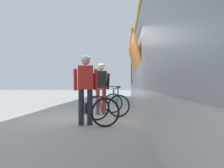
# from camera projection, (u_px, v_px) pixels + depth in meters

# --- Properties ---
(ground_plane) EXTENTS (80.00, 80.00, 0.00)m
(ground_plane) POSITION_uv_depth(u_px,v_px,m) (100.00, 117.00, 6.58)
(ground_plane) COLOR #A09E99
(train_car) EXTENTS (3.27, 19.56, 3.88)m
(train_car) POSITION_uv_depth(u_px,v_px,m) (182.00, 57.00, 7.06)
(train_car) COLOR gray
(train_car) RESTS_ON ground
(cyclist_near_in_dark) EXTENTS (0.65, 0.40, 1.76)m
(cyclist_near_in_dark) POSITION_uv_depth(u_px,v_px,m) (101.00, 84.00, 7.13)
(cyclist_near_in_dark) COLOR #4C515B
(cyclist_near_in_dark) RESTS_ON ground
(cyclist_far_in_red) EXTENTS (0.65, 0.38, 1.76)m
(cyclist_far_in_red) POSITION_uv_depth(u_px,v_px,m) (86.00, 83.00, 5.26)
(cyclist_far_in_red) COLOR #232328
(cyclist_far_in_red) RESTS_ON ground
(bicycle_near_teal) EXTENTS (0.94, 1.21, 0.99)m
(bicycle_near_teal) POSITION_uv_depth(u_px,v_px,m) (116.00, 103.00, 7.03)
(bicycle_near_teal) COLOR black
(bicycle_near_teal) RESTS_ON ground
(bicycle_far_red) EXTENTS (1.02, 1.24, 0.99)m
(bicycle_far_red) POSITION_uv_depth(u_px,v_px,m) (101.00, 108.00, 5.46)
(bicycle_far_red) COLOR black
(bicycle_far_red) RESTS_ON ground
(backpack_on_platform) EXTENTS (0.28, 0.19, 0.40)m
(backpack_on_platform) POSITION_uv_depth(u_px,v_px,m) (85.00, 108.00, 7.29)
(backpack_on_platform) COLOR navy
(backpack_on_platform) RESTS_ON ground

